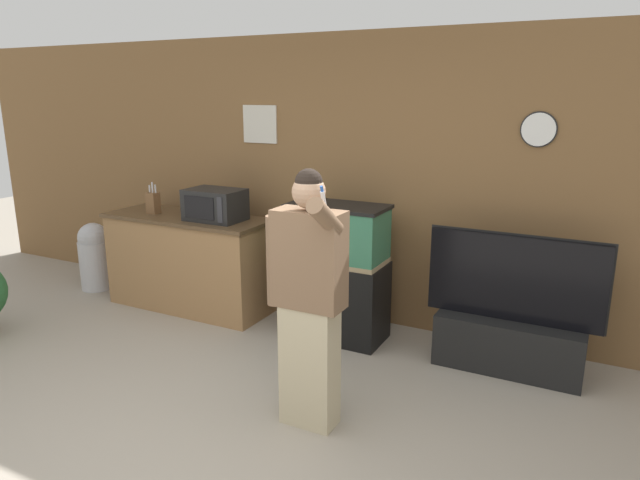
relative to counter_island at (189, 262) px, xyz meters
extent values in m
plane|color=gray|center=(1.66, -2.12, -0.47)|extent=(18.00, 18.00, 0.00)
cube|color=brown|center=(1.66, 0.54, 0.83)|extent=(10.00, 0.06, 2.60)
cube|color=beige|center=(0.54, 0.50, 1.32)|extent=(0.37, 0.02, 0.36)
cylinder|color=white|center=(3.07, 0.49, 1.35)|extent=(0.25, 0.03, 0.25)
cylinder|color=black|center=(3.07, 0.50, 1.35)|extent=(0.27, 0.01, 0.27)
cube|color=olive|center=(0.00, 0.00, -0.02)|extent=(1.64, 0.59, 0.89)
cube|color=#513A24|center=(0.00, 0.00, 0.44)|extent=(1.68, 0.63, 0.03)
cube|color=black|center=(0.36, -0.01, 0.61)|extent=(0.53, 0.36, 0.29)
cube|color=black|center=(0.32, -0.20, 0.61)|extent=(0.33, 0.01, 0.20)
cube|color=#2D2D33|center=(0.55, -0.20, 0.61)|extent=(0.05, 0.01, 0.23)
cube|color=brown|center=(-0.37, -0.05, 0.57)|extent=(0.11, 0.10, 0.21)
cylinder|color=#B7B7BC|center=(-0.41, -0.04, 0.70)|extent=(0.02, 0.02, 0.07)
cylinder|color=#B7B7BC|center=(-0.37, -0.04, 0.72)|extent=(0.02, 0.02, 0.10)
cylinder|color=#B7B7BC|center=(-0.34, -0.04, 0.70)|extent=(0.02, 0.02, 0.07)
cylinder|color=#B7B7BC|center=(-0.41, 0.00, 0.70)|extent=(0.02, 0.02, 0.07)
cylinder|color=#B7B7BC|center=(-0.37, 0.00, 0.71)|extent=(0.02, 0.02, 0.07)
cube|color=black|center=(1.61, 0.02, -0.12)|extent=(0.84, 0.44, 0.69)
cube|color=#937F5B|center=(1.61, 0.02, 0.24)|extent=(0.81, 0.43, 0.04)
cube|color=#2D6B4C|center=(1.61, 0.02, 0.47)|extent=(0.80, 0.43, 0.47)
cube|color=black|center=(1.61, 0.02, 0.70)|extent=(0.84, 0.44, 0.03)
cube|color=black|center=(3.05, 0.08, -0.26)|extent=(1.09, 0.40, 0.41)
cube|color=black|center=(3.05, 0.08, 0.27)|extent=(1.28, 0.05, 0.65)
cube|color=black|center=(3.05, 0.10, 0.27)|extent=(1.31, 0.01, 0.68)
cube|color=#BCAD89|center=(2.04, -1.28, -0.06)|extent=(0.35, 0.20, 0.81)
cube|color=brown|center=(2.04, -1.28, 0.64)|extent=(0.44, 0.21, 0.60)
sphere|color=tan|center=(2.04, -1.28, 1.06)|extent=(0.20, 0.20, 0.20)
sphere|color=black|center=(2.04, -1.28, 1.11)|extent=(0.17, 0.17, 0.17)
cylinder|color=brown|center=(1.80, -1.28, 0.60)|extent=(0.11, 0.11, 0.57)
cylinder|color=brown|center=(2.21, -1.42, 0.95)|extent=(0.10, 0.32, 0.26)
cylinder|color=white|center=(2.21, -1.44, 1.05)|extent=(0.02, 0.06, 0.11)
cylinder|color=#2856B2|center=(2.21, -1.46, 1.11)|extent=(0.02, 0.03, 0.05)
cylinder|color=#B7B7BC|center=(-1.28, -0.04, -0.20)|extent=(0.34, 0.34, 0.53)
sphere|color=#ADADB2|center=(-1.28, -0.04, 0.11)|extent=(0.32, 0.32, 0.32)
camera|label=1|loc=(3.61, -4.19, 1.63)|focal=32.00mm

